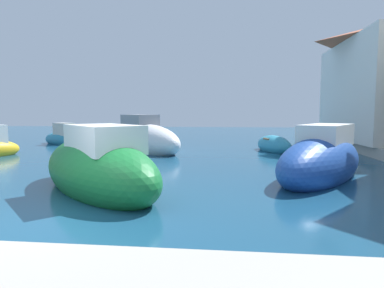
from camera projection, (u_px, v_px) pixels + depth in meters
ground at (36, 224)px, 6.19m from camera, size 80.00×80.00×0.00m
quay_promenade at (276, 226)px, 5.34m from camera, size 44.00×32.00×0.50m
moored_boat_0 at (144, 140)px, 17.71m from camera, size 5.64×5.83×2.34m
moored_boat_1 at (322, 160)px, 10.48m from camera, size 4.51×5.80×2.05m
moored_boat_3 at (99, 169)px, 8.75m from camera, size 5.24×5.30×2.16m
moored_boat_7 at (274, 146)px, 17.57m from camera, size 2.13×3.34×1.08m
moored_boat_9 at (62, 138)px, 21.40m from camera, size 3.43×2.60×1.59m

